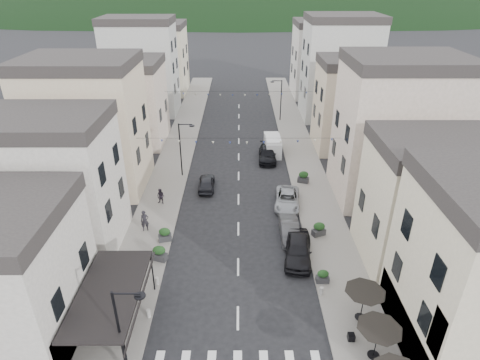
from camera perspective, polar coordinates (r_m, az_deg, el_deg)
The scene contains 26 objects.
sidewalk_left at distance 49.43m, azimuth -8.94°, elevation 3.81°, with size 4.00×76.00×0.12m, color slate.
sidewalk_right at distance 49.39m, azimuth 8.57°, elevation 3.82°, with size 4.00×76.00×0.12m, color slate.
hill_backdrop at distance 313.28m, azimuth -0.08°, elevation 24.13°, with size 640.00×360.00×70.00m, color black.
boutique_awning at distance 25.41m, azimuth -17.51°, elevation -15.04°, with size 3.77×7.50×3.28m.
buildings_row_left at distance 54.24m, azimuth -16.05°, elevation 12.05°, with size 10.20×54.16×14.00m.
buildings_row_right at distance 53.05m, azimuth 16.03°, elevation 11.93°, with size 10.20×54.16×14.50m.
cafe_terrace at distance 24.54m, azimuth 19.12°, elevation -19.73°, with size 2.50×8.10×2.53m.
streetlamp_left_near at distance 22.60m, azimuth -16.21°, elevation -19.31°, with size 1.70×0.56×6.00m.
streetlamp_left_far at distance 42.30m, azimuth -8.15°, elevation 5.03°, with size 1.70×0.56×6.00m.
streetlamp_right_far at distance 59.18m, azimuth 5.60°, elevation 11.80°, with size 1.70×0.56×6.00m.
bollards at distance 26.59m, azimuth -0.31°, elevation -19.19°, with size 11.66×10.26×0.60m.
bunting_near at distance 37.44m, azimuth -0.23°, elevation 5.48°, with size 19.00×0.28×0.62m.
bunting_far at distance 52.60m, azimuth -0.18°, elevation 12.11°, with size 19.00×0.28×0.62m.
parked_car_a at distance 31.48m, azimuth 8.26°, elevation -9.72°, with size 2.00×4.97×1.69m, color black.
parked_car_b at distance 33.78m, azimuth 7.05°, elevation -7.04°, with size 1.46×4.19×1.38m, color #38373A.
parked_car_c at distance 38.01m, azimuth 6.73°, elevation -2.75°, with size 2.24×4.87×1.35m, color #999CA2.
parked_car_d at distance 47.03m, azimuth 3.92°, elevation 3.69°, with size 2.02×4.96×1.44m, color black.
parked_car_e at distance 40.77m, azimuth -4.78°, elevation -0.40°, with size 1.59×3.95×1.34m, color black.
delivery_van at distance 48.77m, azimuth 4.66°, elevation 5.03°, with size 1.89×4.59×2.19m.
pedestrian_a at distance 34.90m, azimuth -13.39°, elevation -5.66°, with size 0.69×0.45×1.89m, color black.
pedestrian_b at distance 38.52m, azimuth -11.21°, elevation -2.30°, with size 0.75×0.59×1.55m, color #261F2A.
planter_la at distance 31.57m, azimuth -11.40°, elevation -10.17°, with size 1.25×0.94×1.25m.
planter_lb at distance 33.53m, azimuth -10.65°, elevation -7.63°, with size 1.17×0.82×1.19m.
planter_ra at distance 29.72m, azimuth 11.69°, elevation -13.27°, with size 0.93×0.52×1.03m.
planter_rb at distance 34.22m, azimuth 11.16°, elevation -6.85°, with size 1.23×0.99×1.21m.
planter_rc at distance 42.18m, azimuth 9.00°, elevation 0.43°, with size 1.26×0.95×1.25m.
Camera 1 is at (0.12, -12.65, 19.85)m, focal length 30.00 mm.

